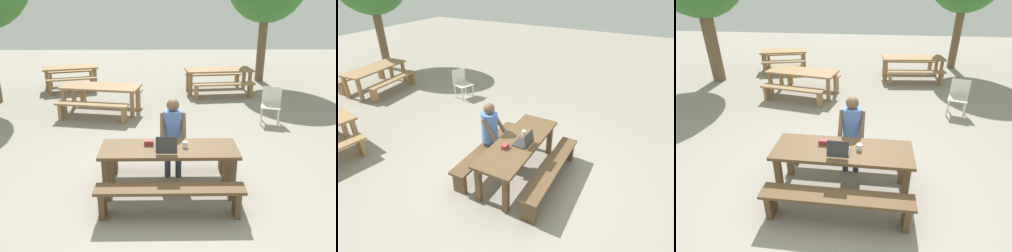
# 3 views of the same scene
# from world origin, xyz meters

# --- Properties ---
(ground_plane) EXTENTS (30.00, 30.00, 0.00)m
(ground_plane) POSITION_xyz_m (0.00, 0.00, 0.00)
(ground_plane) COLOR gray
(picnic_table_front) EXTENTS (2.04, 0.71, 0.74)m
(picnic_table_front) POSITION_xyz_m (0.00, 0.00, 0.63)
(picnic_table_front) COLOR brown
(picnic_table_front) RESTS_ON ground
(bench_near) EXTENTS (2.04, 0.30, 0.44)m
(bench_near) POSITION_xyz_m (0.00, -0.65, 0.34)
(bench_near) COLOR brown
(bench_near) RESTS_ON ground
(bench_far) EXTENTS (2.04, 0.30, 0.44)m
(bench_far) POSITION_xyz_m (0.00, 0.65, 0.34)
(bench_far) COLOR brown
(bench_far) RESTS_ON ground
(laptop) EXTENTS (0.31, 0.29, 0.26)m
(laptop) POSITION_xyz_m (-0.04, -0.14, 0.80)
(laptop) COLOR #2D2D2D
(laptop) RESTS_ON picnic_table_front
(small_pouch) EXTENTS (0.14, 0.08, 0.07)m
(small_pouch) POSITION_xyz_m (-0.30, 0.10, 0.77)
(small_pouch) COLOR #993338
(small_pouch) RESTS_ON picnic_table_front
(coffee_mug) EXTENTS (0.08, 0.08, 0.09)m
(coffee_mug) POSITION_xyz_m (0.24, 0.01, 0.78)
(coffee_mug) COLOR white
(coffee_mug) RESTS_ON picnic_table_front
(person_seated) EXTENTS (0.42, 0.41, 1.30)m
(person_seated) POSITION_xyz_m (0.07, 0.62, 0.76)
(person_seated) COLOR #333847
(person_seated) RESTS_ON ground
(plastic_chair) EXTENTS (0.55, 0.55, 0.83)m
(plastic_chair) POSITION_xyz_m (2.46, 3.14, 0.45)
(plastic_chair) COLOR silver
(plastic_chair) RESTS_ON ground
(picnic_table_mid) EXTENTS (1.82, 1.15, 0.71)m
(picnic_table_mid) POSITION_xyz_m (-3.04, 6.44, 0.59)
(picnic_table_mid) COLOR #9E754C
(picnic_table_mid) RESTS_ON ground
(bench_mid_south) EXTENTS (1.54, 0.69, 0.47)m
(bench_mid_south) POSITION_xyz_m (-2.88, 5.87, 0.34)
(bench_mid_south) COLOR #9E754C
(bench_mid_south) RESTS_ON ground
(bench_mid_north) EXTENTS (1.54, 0.69, 0.47)m
(bench_mid_north) POSITION_xyz_m (-3.20, 7.02, 0.34)
(bench_mid_north) COLOR #9E754C
(bench_mid_north) RESTS_ON ground
(picnic_table_rear) EXTENTS (2.09, 1.13, 0.70)m
(picnic_table_rear) POSITION_xyz_m (-1.67, 3.95, 0.60)
(picnic_table_rear) COLOR #9E754C
(picnic_table_rear) RESTS_ON ground
(bench_rear_south) EXTENTS (1.81, 0.61, 0.43)m
(bench_rear_south) POSITION_xyz_m (-1.79, 3.28, 0.33)
(bench_rear_south) COLOR #9E754C
(bench_rear_south) RESTS_ON ground
(bench_rear_north) EXTENTS (1.81, 0.61, 0.43)m
(bench_rear_north) POSITION_xyz_m (-1.54, 4.63, 0.33)
(bench_rear_north) COLOR #9E754C
(bench_rear_north) RESTS_ON ground
(picnic_table_distant) EXTENTS (2.09, 0.96, 0.73)m
(picnic_table_distant) POSITION_xyz_m (1.63, 5.90, 0.63)
(picnic_table_distant) COLOR #9E754C
(picnic_table_distant) RESTS_ON ground
(bench_distant_south) EXTENTS (1.84, 0.48, 0.45)m
(bench_distant_south) POSITION_xyz_m (1.70, 5.23, 0.34)
(bench_distant_south) COLOR #9E754C
(bench_distant_south) RESTS_ON ground
(bench_distant_north) EXTENTS (1.84, 0.48, 0.45)m
(bench_distant_north) POSITION_xyz_m (1.56, 6.57, 0.34)
(bench_distant_north) COLOR #9E754C
(bench_distant_north) RESTS_ON ground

